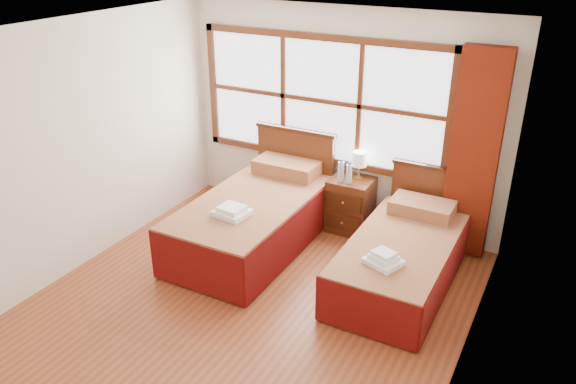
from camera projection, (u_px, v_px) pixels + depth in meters
The scene contains 15 objects.
floor at pixel (243, 310), 5.43m from camera, with size 4.50×4.50×0.00m, color brown.
ceiling at pixel (232, 35), 4.33m from camera, with size 4.50×4.50×0.00m, color white.
wall_back at pixel (341, 119), 6.68m from camera, with size 4.00×4.00×0.00m, color silver.
wall_left at pixel (73, 150), 5.74m from camera, with size 4.50×4.50×0.00m, color silver.
wall_right at pixel (473, 243), 4.02m from camera, with size 4.50×4.50×0.00m, color silver.
window at pixel (321, 100), 6.67m from camera, with size 3.16×0.06×1.56m.
curtain at pixel (474, 156), 5.94m from camera, with size 0.50×0.16×2.30m, color #68190A.
bed_left at pixel (257, 216), 6.48m from camera, with size 1.15×2.23×1.12m.
bed_right at pixel (402, 257), 5.76m from camera, with size 0.99×2.01×0.96m.
nightstand at pixel (350, 205), 6.76m from camera, with size 0.50×0.49×0.66m.
towels_left at pixel (232, 211), 5.92m from camera, with size 0.37×0.34×0.10m.
towels_right at pixel (383, 259), 5.21m from camera, with size 0.39×0.36×0.13m.
lamp at pixel (360, 160), 6.55m from camera, with size 0.17×0.17×0.34m.
bottle_near at pixel (341, 171), 6.53m from camera, with size 0.07×0.07×0.27m.
bottle_far at pixel (349, 174), 6.50m from camera, with size 0.07×0.07×0.25m.
Camera 1 is at (2.48, -3.70, 3.34)m, focal length 35.00 mm.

